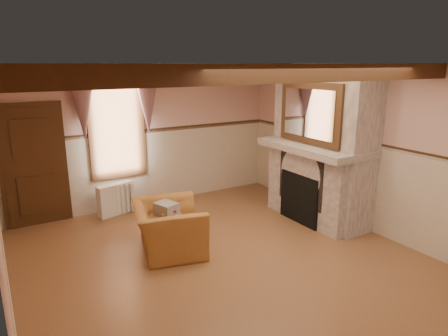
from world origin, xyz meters
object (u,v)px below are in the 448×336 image
side_table (166,232)px  mantel_clock (290,132)px  bowl (319,142)px  radiator (116,199)px  armchair (169,228)px  oil_lamp (296,132)px

side_table → mantel_clock: (2.80, 0.48, 1.25)m
side_table → bowl: 3.05m
bowl → mantel_clock: 0.78m
side_table → radiator: 1.89m
radiator → mantel_clock: (3.03, -1.40, 1.22)m
armchair → bowl: 3.00m
armchair → mantel_clock: bearing=-64.8°
side_table → armchair: bearing=-81.1°
armchair → side_table: 0.12m
armchair → radiator: armchair is taller
radiator → mantel_clock: mantel_clock is taller
armchair → bowl: bearing=-80.6°
side_table → bowl: bowl is taller
side_table → mantel_clock: mantel_clock is taller
radiator → bowl: (3.03, -2.18, 1.16)m
radiator → bowl: bowl is taller
armchair → mantel_clock: (2.79, 0.56, 1.15)m
armchair → radiator: 1.97m
side_table → radiator: bearing=97.1°
oil_lamp → mantel_clock: bearing=90.0°
bowl → mantel_clock: mantel_clock is taller
armchair → oil_lamp: size_ratio=4.10×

